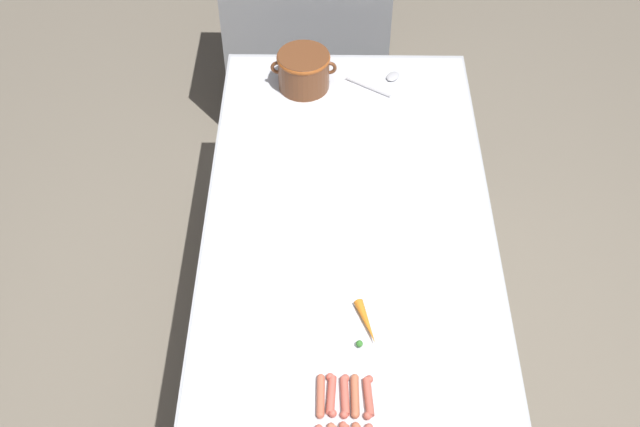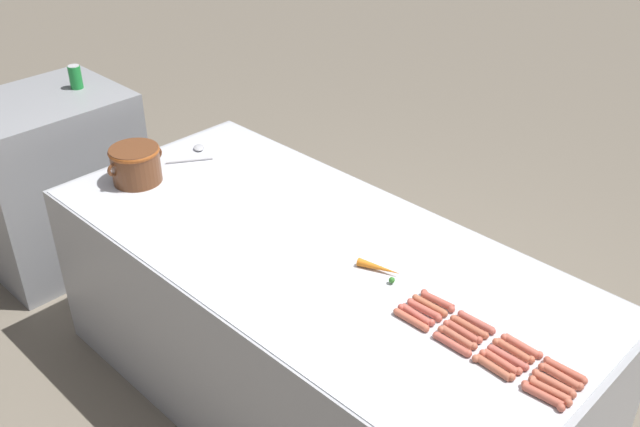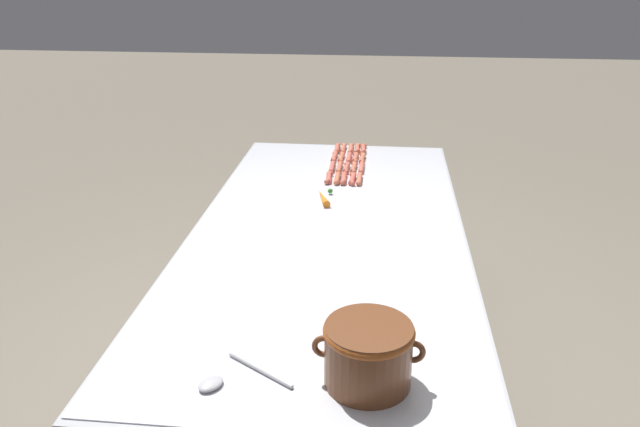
% 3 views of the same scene
% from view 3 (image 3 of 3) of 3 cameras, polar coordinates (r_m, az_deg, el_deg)
% --- Properties ---
extents(ground_plane, '(20.00, 20.00, 0.00)m').
position_cam_3_polar(ground_plane, '(2.89, 0.67, -16.57)').
color(ground_plane, '#756B5B').
extents(griddle_counter, '(1.06, 2.32, 0.83)m').
position_cam_3_polar(griddle_counter, '(2.64, 0.71, -9.60)').
color(griddle_counter, '#ADAFB5').
rests_on(griddle_counter, ground_plane).
extents(hot_dog_0, '(0.03, 0.15, 0.03)m').
position_cam_3_polar(hot_dog_0, '(3.41, 3.99, 5.91)').
color(hot_dog_0, '#C45F4A').
rests_on(hot_dog_0, griddle_counter).
extents(hot_dog_1, '(0.03, 0.15, 0.03)m').
position_cam_3_polar(hot_dog_1, '(3.25, 3.90, 5.06)').
color(hot_dog_1, '#C6684A').
rests_on(hot_dog_1, griddle_counter).
extents(hot_dog_2, '(0.03, 0.15, 0.03)m').
position_cam_3_polar(hot_dog_2, '(3.11, 3.82, 4.21)').
color(hot_dog_2, '#CE604E').
rests_on(hot_dog_2, griddle_counter).
extents(hot_dog_3, '(0.03, 0.15, 0.03)m').
position_cam_3_polar(hot_dog_3, '(2.95, 3.62, 3.18)').
color(hot_dog_3, '#CC664B').
rests_on(hot_dog_3, griddle_counter).
extents(hot_dog_4, '(0.03, 0.15, 0.03)m').
position_cam_3_polar(hot_dog_4, '(3.42, 3.44, 5.96)').
color(hot_dog_4, '#C8674C').
rests_on(hot_dog_4, griddle_counter).
extents(hot_dog_5, '(0.03, 0.15, 0.03)m').
position_cam_3_polar(hot_dog_5, '(3.26, 3.25, 5.10)').
color(hot_dog_5, '#CC634C').
rests_on(hot_dog_5, griddle_counter).
extents(hot_dog_6, '(0.03, 0.15, 0.03)m').
position_cam_3_polar(hot_dog_6, '(3.10, 3.10, 4.20)').
color(hot_dog_6, '#C0684D').
rests_on(hot_dog_6, griddle_counter).
extents(hot_dog_7, '(0.03, 0.15, 0.03)m').
position_cam_3_polar(hot_dog_7, '(2.95, 2.98, 3.18)').
color(hot_dog_7, '#CE5D4D').
rests_on(hot_dog_7, griddle_counter).
extents(hot_dog_8, '(0.03, 0.15, 0.03)m').
position_cam_3_polar(hot_dog_8, '(3.42, 2.84, 5.94)').
color(hot_dog_8, '#C7664C').
rests_on(hot_dog_8, griddle_counter).
extents(hot_dog_9, '(0.03, 0.15, 0.03)m').
position_cam_3_polar(hot_dog_9, '(3.26, 2.67, 5.15)').
color(hot_dog_9, '#C85F51').
rests_on(hot_dog_9, griddle_counter).
extents(hot_dog_10, '(0.03, 0.15, 0.03)m').
position_cam_3_polar(hot_dog_10, '(3.10, 2.45, 4.20)').
color(hot_dog_10, '#C25C49').
rests_on(hot_dog_10, griddle_counter).
extents(hot_dog_11, '(0.03, 0.15, 0.03)m').
position_cam_3_polar(hot_dog_11, '(2.95, 2.19, 3.23)').
color(hot_dog_11, '#CB5D4D').
rests_on(hot_dog_11, griddle_counter).
extents(hot_dog_12, '(0.03, 0.15, 0.03)m').
position_cam_3_polar(hot_dog_12, '(3.42, 2.15, 5.97)').
color(hot_dog_12, '#C7664D').
rests_on(hot_dog_12, griddle_counter).
extents(hot_dog_13, '(0.03, 0.15, 0.03)m').
position_cam_3_polar(hot_dog_13, '(3.26, 1.97, 5.15)').
color(hot_dog_13, '#CA6849').
rests_on(hot_dog_13, griddle_counter).
extents(hot_dog_14, '(0.03, 0.15, 0.03)m').
position_cam_3_polar(hot_dog_14, '(3.11, 1.79, 4.23)').
color(hot_dog_14, '#C06447').
rests_on(hot_dog_14, griddle_counter).
extents(hot_dog_15, '(0.03, 0.15, 0.03)m').
position_cam_3_polar(hot_dog_15, '(2.95, 1.59, 3.25)').
color(hot_dog_15, '#C06747').
rests_on(hot_dog_15, griddle_counter).
extents(hot_dog_16, '(0.03, 0.15, 0.03)m').
position_cam_3_polar(hot_dog_16, '(3.42, 1.59, 5.97)').
color(hot_dog_16, '#C35E48').
rests_on(hot_dog_16, griddle_counter).
extents(hot_dog_17, '(0.03, 0.15, 0.03)m').
position_cam_3_polar(hot_dog_17, '(3.27, 1.32, 5.21)').
color(hot_dog_17, '#CD6551').
rests_on(hot_dog_17, griddle_counter).
extents(hot_dog_18, '(0.03, 0.15, 0.03)m').
position_cam_3_polar(hot_dog_18, '(3.11, 1.12, 4.27)').
color(hot_dog_18, '#BF5F50').
rests_on(hot_dog_18, griddle_counter).
extents(hot_dog_19, '(0.03, 0.15, 0.03)m').
position_cam_3_polar(hot_dog_19, '(2.96, 0.81, 3.30)').
color(hot_dog_19, '#C15A49').
rests_on(hot_dog_19, griddle_counter).
extents(bean_pot, '(0.28, 0.23, 0.16)m').
position_cam_3_polar(bean_pot, '(1.58, 4.43, -12.45)').
color(bean_pot, brown).
rests_on(bean_pot, griddle_counter).
extents(serving_spoon, '(0.25, 0.18, 0.02)m').
position_cam_3_polar(serving_spoon, '(1.64, -8.44, -14.75)').
color(serving_spoon, '#B7B7BC').
rests_on(serving_spoon, griddle_counter).
extents(carrot, '(0.08, 0.18, 0.03)m').
position_cam_3_polar(carrot, '(2.72, 0.29, 1.53)').
color(carrot, orange).
rests_on(carrot, griddle_counter).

